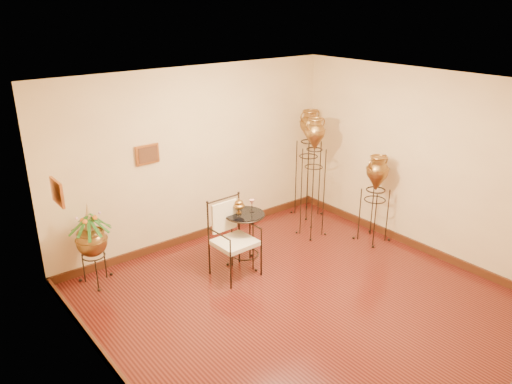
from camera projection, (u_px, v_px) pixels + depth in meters
ground at (302, 303)px, 6.53m from camera, size 5.00×5.00×0.00m
room_shell at (306, 178)px, 5.91m from camera, size 5.02×5.02×2.81m
amphora_tall at (313, 177)px, 8.07m from camera, size 0.44×0.44×2.01m
amphora_mid at (308, 163)px, 8.88m from camera, size 0.56×0.56×1.96m
amphora_short at (375, 199)px, 7.97m from camera, size 0.46×0.46×1.47m
planter_urn at (91, 238)px, 6.75m from camera, size 0.87×0.87×1.23m
armchair at (235, 239)px, 7.00m from camera, size 0.65×0.61×1.12m
side_table at (245, 238)px, 7.32m from camera, size 0.72×0.72×1.05m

